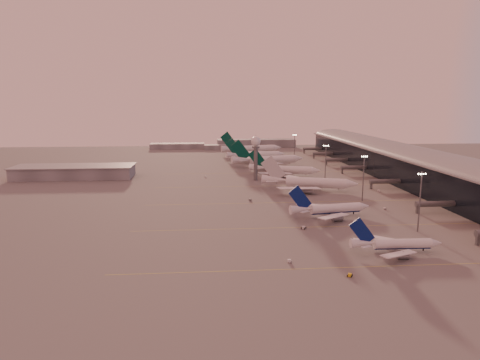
{
  "coord_description": "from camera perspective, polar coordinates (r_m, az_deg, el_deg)",
  "views": [
    {
      "loc": [
        -28.29,
        -162.25,
        52.98
      ],
      "look_at": [
        -9.57,
        70.17,
        9.64
      ],
      "focal_mm": 32.0,
      "sensor_mm": 36.0,
      "label": 1
    }
  ],
  "objects": [
    {
      "name": "gsv_truck_b",
      "position": [
        223.73,
        18.79,
        -3.46
      ],
      "size": [
        5.55,
        3.35,
        2.11
      ],
      "color": "silver",
      "rests_on": "ground"
    },
    {
      "name": "narrowbody_mid",
      "position": [
        202.19,
        11.93,
        -3.96
      ],
      "size": [
        40.28,
        31.91,
        15.82
      ],
      "color": "silver",
      "rests_on": "ground"
    },
    {
      "name": "gsv_truck_a",
      "position": [
        145.16,
        6.76,
        -10.46
      ],
      "size": [
        5.66,
        2.2,
        2.28
      ],
      "color": "silver",
      "rests_on": "ground"
    },
    {
      "name": "mast_a",
      "position": [
        187.91,
        22.88,
        -2.37
      ],
      "size": [
        3.6,
        0.56,
        25.0
      ],
      "color": "#5A5D62",
      "rests_on": "ground"
    },
    {
      "name": "gsv_tug_far",
      "position": [
        280.11,
        4.74,
        -0.32
      ],
      "size": [
        2.19,
        3.2,
        0.85
      ],
      "color": "silver",
      "rests_on": "ground"
    },
    {
      "name": "mast_b",
      "position": [
        235.95,
        16.14,
        0.54
      ],
      "size": [
        3.6,
        0.56,
        25.0
      ],
      "color": "#5A5D62",
      "rests_on": "ground"
    },
    {
      "name": "gsv_tug_hangar",
      "position": [
        341.37,
        9.59,
        1.54
      ],
      "size": [
        4.01,
        3.67,
        0.99
      ],
      "color": "yellow",
      "rests_on": "ground"
    },
    {
      "name": "gsv_catering_a",
      "position": [
        180.43,
        23.84,
        -6.81
      ],
      "size": [
        5.19,
        3.14,
        3.97
      ],
      "color": "slate",
      "rests_on": "ground"
    },
    {
      "name": "distant_horizon",
      "position": [
        490.83,
        -0.97,
        4.79
      ],
      "size": [
        165.0,
        37.5,
        9.0
      ],
      "color": "slate",
      "rests_on": "ground"
    },
    {
      "name": "mast_d",
      "position": [
        372.27,
        7.27,
        4.39
      ],
      "size": [
        3.6,
        0.56,
        25.0
      ],
      "color": "#5A5D62",
      "rests_on": "ground"
    },
    {
      "name": "hangar",
      "position": [
        319.58,
        -21.22,
        1.05
      ],
      "size": [
        82.0,
        27.0,
        8.5
      ],
      "color": "slate",
      "rests_on": "ground"
    },
    {
      "name": "greentail_b",
      "position": [
        351.54,
        3.78,
        2.5
      ],
      "size": [
        61.83,
        49.51,
        22.63
      ],
      "color": "silver",
      "rests_on": "ground"
    },
    {
      "name": "mast_c",
      "position": [
        285.99,
        11.34,
        2.44
      ],
      "size": [
        3.6,
        0.56,
        25.0
      ],
      "color": "#5A5D62",
      "rests_on": "ground"
    },
    {
      "name": "taxiway_markings",
      "position": [
        232.03,
        10.09,
        -2.83
      ],
      "size": [
        180.0,
        185.25,
        0.02
      ],
      "color": "gold",
      "rests_on": "ground"
    },
    {
      "name": "gsv_tug_mid",
      "position": [
        182.09,
        8.48,
        -6.31
      ],
      "size": [
        4.62,
        4.24,
        1.13
      ],
      "color": "silver",
      "rests_on": "ground"
    },
    {
      "name": "gsv_truck_d",
      "position": [
        299.72,
        -4.65,
        0.51
      ],
      "size": [
        3.0,
        5.11,
        1.95
      ],
      "color": "silver",
      "rests_on": "ground"
    },
    {
      "name": "gsv_tug_near",
      "position": [
        137.88,
        14.43,
        -12.2
      ],
      "size": [
        3.46,
        3.87,
        0.95
      ],
      "color": "yellow",
      "rests_on": "ground"
    },
    {
      "name": "terminal",
      "position": [
        307.43,
        21.75,
        1.84
      ],
      "size": [
        57.0,
        362.0,
        23.04
      ],
      "color": "black",
      "rests_on": "ground"
    },
    {
      "name": "greentail_d",
      "position": [
        430.22,
        1.63,
        4.01
      ],
      "size": [
        63.46,
        50.66,
        23.44
      ],
      "color": "silver",
      "rests_on": "ground"
    },
    {
      "name": "widebody_white",
      "position": [
        259.62,
        9.23,
        -0.59
      ],
      "size": [
        56.21,
        44.37,
        20.41
      ],
      "color": "silver",
      "rests_on": "ground"
    },
    {
      "name": "ground",
      "position": [
        173.01,
        5.07,
        -7.35
      ],
      "size": [
        700.0,
        700.0,
        0.0
      ],
      "primitive_type": "plane",
      "color": "#575454",
      "rests_on": "ground"
    },
    {
      "name": "gsv_truck_c",
      "position": [
        229.85,
        1.43,
        -2.5
      ],
      "size": [
        5.84,
        5.03,
        2.31
      ],
      "color": "slate",
      "rests_on": "ground"
    },
    {
      "name": "greentail_a",
      "position": [
        308.03,
        5.94,
        1.2
      ],
      "size": [
        50.22,
        39.88,
        18.98
      ],
      "color": "silver",
      "rests_on": "ground"
    },
    {
      "name": "radar_tower",
      "position": [
        286.01,
        2.11,
        4.09
      ],
      "size": [
        6.4,
        6.4,
        31.1
      ],
      "color": "#5A5D62",
      "rests_on": "ground"
    },
    {
      "name": "narrowbody_near",
      "position": [
        162.27,
        20.07,
        -8.2
      ],
      "size": [
        33.72,
        26.92,
        13.18
      ],
      "color": "silver",
      "rests_on": "ground"
    },
    {
      "name": "gsv_catering_b",
      "position": [
        264.63,
        18.08,
        -1.03
      ],
      "size": [
        6.24,
        4.37,
        4.69
      ],
      "color": "silver",
      "rests_on": "ground"
    },
    {
      "name": "greentail_c",
      "position": [
        386.54,
        2.19,
        3.18
      ],
      "size": [
        55.45,
        44.35,
        20.35
      ],
      "color": "silver",
      "rests_on": "ground"
    }
  ]
}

